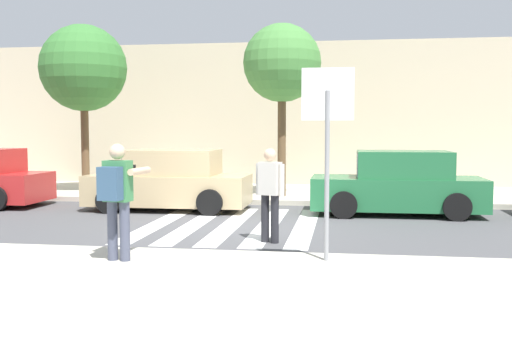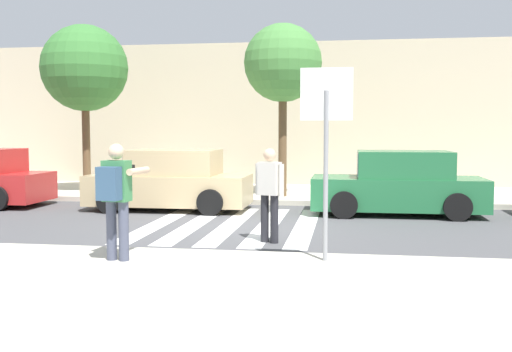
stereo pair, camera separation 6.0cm
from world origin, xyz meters
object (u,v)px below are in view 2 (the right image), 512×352
(photographer_with_backpack, at_px, (116,191))
(street_tree_west, at_px, (85,69))
(stop_sign, at_px, (326,121))
(parked_car_tan, at_px, (171,182))
(street_tree_center, at_px, (283,64))
(pedestrian_crossing, at_px, (270,190))
(parked_car_green, at_px, (399,185))

(photographer_with_backpack, distance_m, street_tree_west, 10.60)
(stop_sign, bearing_deg, photographer_with_backpack, -170.87)
(parked_car_tan, bearing_deg, photographer_with_backpack, -80.13)
(photographer_with_backpack, xyz_separation_m, parked_car_tan, (-1.13, 6.50, -0.44))
(parked_car_tan, bearing_deg, street_tree_center, 41.98)
(street_tree_center, bearing_deg, street_tree_west, 177.37)
(pedestrian_crossing, xyz_separation_m, parked_car_tan, (-3.08, 4.04, -0.25))
(stop_sign, height_order, parked_car_green, stop_sign)
(parked_car_green, relative_size, street_tree_west, 0.80)
(stop_sign, relative_size, parked_car_green, 0.69)
(photographer_with_backpack, distance_m, pedestrian_crossing, 3.15)
(pedestrian_crossing, distance_m, parked_car_tan, 5.08)
(stop_sign, bearing_deg, street_tree_center, 100.42)
(street_tree_west, relative_size, street_tree_center, 1.03)
(parked_car_green, bearing_deg, pedestrian_crossing, -123.23)
(street_tree_center, bearing_deg, photographer_with_backpack, -99.57)
(stop_sign, relative_size, parked_car_tan, 0.69)
(stop_sign, height_order, parked_car_tan, stop_sign)
(photographer_with_backpack, height_order, parked_car_green, photographer_with_backpack)
(stop_sign, distance_m, pedestrian_crossing, 2.57)
(parked_car_tan, bearing_deg, parked_car_green, -0.00)
(parked_car_tan, height_order, street_tree_west, street_tree_west)
(photographer_with_backpack, height_order, street_tree_west, street_tree_west)
(street_tree_west, bearing_deg, parked_car_tan, -37.18)
(stop_sign, relative_size, street_tree_center, 0.57)
(photographer_with_backpack, xyz_separation_m, pedestrian_crossing, (1.95, 2.46, -0.19))
(photographer_with_backpack, bearing_deg, street_tree_west, 116.78)
(pedestrian_crossing, bearing_deg, photographer_with_backpack, -128.32)
(parked_car_green, height_order, street_tree_center, street_tree_center)
(photographer_with_backpack, distance_m, parked_car_green, 7.97)
(parked_car_tan, relative_size, street_tree_west, 0.80)
(parked_car_green, bearing_deg, stop_sign, -104.52)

